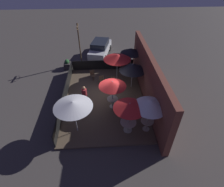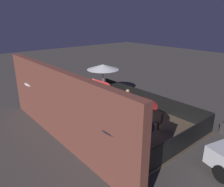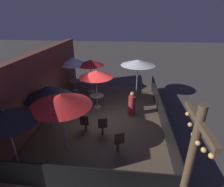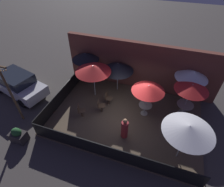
{
  "view_description": "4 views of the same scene",
  "coord_description": "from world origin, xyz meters",
  "px_view_note": "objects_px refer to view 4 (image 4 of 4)",
  "views": [
    {
      "loc": [
        10.44,
        -0.07,
        8.77
      ],
      "look_at": [
        1.03,
        0.52,
        1.32
      ],
      "focal_mm": 28.0,
      "sensor_mm": 36.0,
      "label": 1
    },
    {
      "loc": [
        -8.55,
        7.3,
        5.55
      ],
      "look_at": [
        0.55,
        -0.42,
        1.38
      ],
      "focal_mm": 35.0,
      "sensor_mm": 36.0,
      "label": 2
    },
    {
      "loc": [
        -7.96,
        -1.23,
        5.09
      ],
      "look_at": [
        1.02,
        -0.32,
        1.02
      ],
      "focal_mm": 28.0,
      "sensor_mm": 36.0,
      "label": 3
    },
    {
      "loc": [
        1.56,
        -7.12,
        8.21
      ],
      "look_at": [
        -1.08,
        0.55,
        1.17
      ],
      "focal_mm": 28.0,
      "sensor_mm": 36.0,
      "label": 4
    }
  ],
  "objects_px": {
    "light_post": "(9,91)",
    "patio_umbrella_6": "(85,56)",
    "dining_table_2": "(185,94)",
    "patio_umbrella_3": "(189,129)",
    "patio_chair_1": "(80,110)",
    "patio_umbrella_1": "(192,87)",
    "patio_umbrella_5": "(118,67)",
    "parked_car_0": "(17,83)",
    "dining_table_1": "(185,106)",
    "patron_0": "(125,129)",
    "patio_chair_2": "(100,105)",
    "dining_table_0": "(145,107)",
    "patio_umbrella_2": "(192,74)",
    "planter_box": "(18,135)",
    "patio_chair_0": "(108,98)",
    "patio_umbrella_4": "(93,69)",
    "patio_umbrella_0": "(148,88)"
  },
  "relations": [
    {
      "from": "patio_chair_1",
      "to": "patio_umbrella_5",
      "type": "bearing_deg",
      "value": 45.61
    },
    {
      "from": "patio_umbrella_6",
      "to": "dining_table_2",
      "type": "bearing_deg",
      "value": 0.3
    },
    {
      "from": "dining_table_0",
      "to": "dining_table_1",
      "type": "height_order",
      "value": "same"
    },
    {
      "from": "patio_chair_0",
      "to": "light_post",
      "type": "bearing_deg",
      "value": -145.04
    },
    {
      "from": "dining_table_2",
      "to": "light_post",
      "type": "distance_m",
      "value": 10.45
    },
    {
      "from": "patio_chair_1",
      "to": "light_post",
      "type": "relative_size",
      "value": 0.24
    },
    {
      "from": "patio_umbrella_4",
      "to": "patio_chair_2",
      "type": "distance_m",
      "value": 2.32
    },
    {
      "from": "patio_umbrella_1",
      "to": "dining_table_2",
      "type": "height_order",
      "value": "patio_umbrella_1"
    },
    {
      "from": "patio_umbrella_6",
      "to": "patron_0",
      "type": "height_order",
      "value": "patio_umbrella_6"
    },
    {
      "from": "patio_umbrella_2",
      "to": "patio_umbrella_4",
      "type": "bearing_deg",
      "value": -166.77
    },
    {
      "from": "patio_umbrella_2",
      "to": "parked_car_0",
      "type": "height_order",
      "value": "patio_umbrella_2"
    },
    {
      "from": "light_post",
      "to": "patio_chair_1",
      "type": "bearing_deg",
      "value": 20.64
    },
    {
      "from": "planter_box",
      "to": "parked_car_0",
      "type": "distance_m",
      "value": 4.26
    },
    {
      "from": "patio_umbrella_1",
      "to": "dining_table_0",
      "type": "distance_m",
      "value": 2.82
    },
    {
      "from": "patio_umbrella_0",
      "to": "dining_table_1",
      "type": "bearing_deg",
      "value": 20.03
    },
    {
      "from": "dining_table_0",
      "to": "dining_table_2",
      "type": "relative_size",
      "value": 0.99
    },
    {
      "from": "patio_umbrella_3",
      "to": "dining_table_2",
      "type": "bearing_deg",
      "value": 87.9
    },
    {
      "from": "light_post",
      "to": "patio_umbrella_6",
      "type": "bearing_deg",
      "value": 65.0
    },
    {
      "from": "patio_umbrella_2",
      "to": "patio_chair_0",
      "type": "height_order",
      "value": "patio_umbrella_2"
    },
    {
      "from": "patio_umbrella_6",
      "to": "parked_car_0",
      "type": "height_order",
      "value": "patio_umbrella_6"
    },
    {
      "from": "patio_umbrella_3",
      "to": "planter_box",
      "type": "height_order",
      "value": "patio_umbrella_3"
    },
    {
      "from": "patio_umbrella_2",
      "to": "patio_umbrella_6",
      "type": "relative_size",
      "value": 1.02
    },
    {
      "from": "dining_table_1",
      "to": "patio_chair_2",
      "type": "height_order",
      "value": "patio_chair_2"
    },
    {
      "from": "patio_chair_1",
      "to": "planter_box",
      "type": "relative_size",
      "value": 1.02
    },
    {
      "from": "patio_chair_2",
      "to": "patron_0",
      "type": "bearing_deg",
      "value": -49.44
    },
    {
      "from": "planter_box",
      "to": "light_post",
      "type": "relative_size",
      "value": 0.23
    },
    {
      "from": "dining_table_2",
      "to": "patio_umbrella_6",
      "type": "bearing_deg",
      "value": -179.7
    },
    {
      "from": "dining_table_1",
      "to": "patio_chair_1",
      "type": "distance_m",
      "value": 6.29
    },
    {
      "from": "dining_table_0",
      "to": "patio_chair_0",
      "type": "relative_size",
      "value": 0.86
    },
    {
      "from": "dining_table_1",
      "to": "patio_chair_2",
      "type": "relative_size",
      "value": 1.03
    },
    {
      "from": "patio_umbrella_6",
      "to": "dining_table_0",
      "type": "bearing_deg",
      "value": -22.39
    },
    {
      "from": "patio_umbrella_2",
      "to": "patio_umbrella_3",
      "type": "distance_m",
      "value": 4.33
    },
    {
      "from": "dining_table_2",
      "to": "dining_table_1",
      "type": "bearing_deg",
      "value": -89.73
    },
    {
      "from": "dining_table_2",
      "to": "patio_chair_2",
      "type": "xyz_separation_m",
      "value": [
        -4.87,
        -2.71,
        -0.09
      ]
    },
    {
      "from": "patio_chair_1",
      "to": "dining_table_1",
      "type": "bearing_deg",
      "value": -0.95
    },
    {
      "from": "patio_umbrella_1",
      "to": "planter_box",
      "type": "xyz_separation_m",
      "value": [
        -8.29,
        -4.86,
        -1.78
      ]
    },
    {
      "from": "patio_umbrella_1",
      "to": "patio_umbrella_5",
      "type": "distance_m",
      "value": 4.65
    },
    {
      "from": "patio_umbrella_2",
      "to": "light_post",
      "type": "distance_m",
      "value": 10.33
    },
    {
      "from": "patio_umbrella_6",
      "to": "patio_chair_1",
      "type": "distance_m",
      "value": 3.97
    },
    {
      "from": "patron_0",
      "to": "dining_table_2",
      "type": "bearing_deg",
      "value": -52.41
    },
    {
      "from": "patio_umbrella_4",
      "to": "patron_0",
      "type": "height_order",
      "value": "patio_umbrella_4"
    },
    {
      "from": "patio_umbrella_0",
      "to": "patio_chair_2",
      "type": "height_order",
      "value": "patio_umbrella_0"
    },
    {
      "from": "patio_umbrella_3",
      "to": "dining_table_2",
      "type": "height_order",
      "value": "patio_umbrella_3"
    },
    {
      "from": "patio_umbrella_1",
      "to": "patio_umbrella_5",
      "type": "xyz_separation_m",
      "value": [
        -4.56,
        0.9,
        -0.17
      ]
    },
    {
      "from": "patio_umbrella_4",
      "to": "dining_table_1",
      "type": "bearing_deg",
      "value": 1.95
    },
    {
      "from": "patio_chair_2",
      "to": "patron_0",
      "type": "height_order",
      "value": "patron_0"
    },
    {
      "from": "patio_chair_0",
      "to": "patio_chair_2",
      "type": "bearing_deg",
      "value": -99.95
    },
    {
      "from": "patio_chair_1",
      "to": "parked_car_0",
      "type": "xyz_separation_m",
      "value": [
        -5.16,
        0.71,
        0.2
      ]
    },
    {
      "from": "dining_table_1",
      "to": "patron_0",
      "type": "bearing_deg",
      "value": -136.35
    },
    {
      "from": "patio_umbrella_6",
      "to": "parked_car_0",
      "type": "xyz_separation_m",
      "value": [
        -4.01,
        -2.74,
        -1.4
      ]
    }
  ]
}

